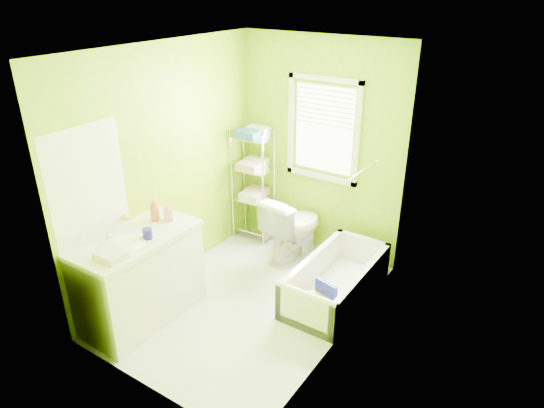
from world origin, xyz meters
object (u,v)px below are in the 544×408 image
Objects in this scene: bathtub at (334,287)px; toilet at (293,227)px; vanity at (140,276)px; wire_shelf_unit at (254,174)px.

toilet is at bearing 148.63° from bathtub.
vanity is 2.04m from wire_shelf_unit.
wire_shelf_unit is (-0.03, 2.00, 0.41)m from vanity.
bathtub is 1.70× the size of toilet.
bathtub is at bearing 42.28° from vanity.
bathtub is 1.80m from wire_shelf_unit.
wire_shelf_unit reaches higher than bathtub.
vanity is (-1.47, -1.34, 0.35)m from bathtub.
wire_shelf_unit is (-1.50, 0.66, 0.75)m from bathtub.
bathtub is 2.02m from vanity.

